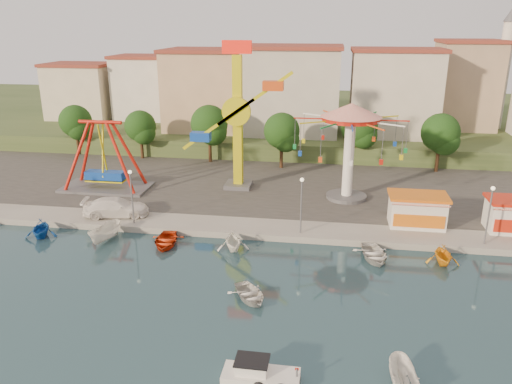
% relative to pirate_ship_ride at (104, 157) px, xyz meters
% --- Properties ---
extents(ground, '(200.00, 200.00, 0.00)m').
position_rel_pirate_ship_ride_xyz_m(ground, '(15.11, -22.45, -4.39)').
color(ground, '#142B37').
rests_on(ground, ground).
extents(quay_deck, '(200.00, 100.00, 0.60)m').
position_rel_pirate_ship_ride_xyz_m(quay_deck, '(15.11, 39.55, -4.09)').
color(quay_deck, '#9E998E').
rests_on(quay_deck, ground).
extents(asphalt_pad, '(90.00, 28.00, 0.01)m').
position_rel_pirate_ship_ride_xyz_m(asphalt_pad, '(15.11, 7.55, -3.79)').
color(asphalt_pad, '#4C4944').
rests_on(asphalt_pad, quay_deck).
extents(hill_terrace, '(200.00, 60.00, 3.00)m').
position_rel_pirate_ship_ride_xyz_m(hill_terrace, '(15.11, 44.55, -2.89)').
color(hill_terrace, '#384C26').
rests_on(hill_terrace, ground).
extents(pirate_ship_ride, '(10.00, 5.00, 8.00)m').
position_rel_pirate_ship_ride_xyz_m(pirate_ship_ride, '(0.00, 0.00, 0.00)').
color(pirate_ship_ride, '#59595E').
rests_on(pirate_ship_ride, quay_deck).
extents(kamikaze_tower, '(8.36, 3.10, 16.50)m').
position_rel_pirate_ship_ride_xyz_m(kamikaze_tower, '(15.46, 2.67, 3.99)').
color(kamikaze_tower, '#59595E').
rests_on(kamikaze_tower, quay_deck).
extents(wave_swinger, '(11.60, 11.60, 10.40)m').
position_rel_pirate_ship_ride_xyz_m(wave_swinger, '(27.43, 0.85, 3.80)').
color(wave_swinger, '#59595E').
rests_on(wave_swinger, quay_deck).
extents(booth_left, '(5.40, 3.78, 3.08)m').
position_rel_pirate_ship_ride_xyz_m(booth_left, '(33.81, -5.96, -2.23)').
color(booth_left, white).
rests_on(booth_left, quay_deck).
extents(lamp_post_1, '(0.14, 0.14, 5.00)m').
position_rel_pirate_ship_ride_xyz_m(lamp_post_1, '(7.11, -9.45, -1.29)').
color(lamp_post_1, '#59595E').
rests_on(lamp_post_1, quay_deck).
extents(lamp_post_2, '(0.14, 0.14, 5.00)m').
position_rel_pirate_ship_ride_xyz_m(lamp_post_2, '(23.11, -9.45, -1.29)').
color(lamp_post_2, '#59595E').
rests_on(lamp_post_2, quay_deck).
extents(lamp_post_3, '(0.14, 0.14, 5.00)m').
position_rel_pirate_ship_ride_xyz_m(lamp_post_3, '(39.11, -9.45, -1.29)').
color(lamp_post_3, '#59595E').
rests_on(lamp_post_3, quay_deck).
extents(tree_0, '(4.60, 4.60, 7.19)m').
position_rel_pirate_ship_ride_xyz_m(tree_0, '(-10.89, 14.53, 1.08)').
color(tree_0, '#382314').
rests_on(tree_0, quay_deck).
extents(tree_1, '(4.35, 4.35, 6.80)m').
position_rel_pirate_ship_ride_xyz_m(tree_1, '(-0.89, 13.79, 0.81)').
color(tree_1, '#382314').
rests_on(tree_1, quay_deck).
extents(tree_2, '(5.02, 5.02, 7.85)m').
position_rel_pirate_ship_ride_xyz_m(tree_2, '(9.11, 13.36, 1.52)').
color(tree_2, '#382314').
rests_on(tree_2, quay_deck).
extents(tree_3, '(4.68, 4.68, 7.32)m').
position_rel_pirate_ship_ride_xyz_m(tree_3, '(19.11, 11.92, 1.16)').
color(tree_3, '#382314').
rests_on(tree_3, quay_deck).
extents(tree_4, '(4.86, 4.86, 7.60)m').
position_rel_pirate_ship_ride_xyz_m(tree_4, '(29.11, 14.91, 1.35)').
color(tree_4, '#382314').
rests_on(tree_4, quay_deck).
extents(tree_5, '(4.83, 4.83, 7.54)m').
position_rel_pirate_ship_ride_xyz_m(tree_5, '(39.11, 13.09, 1.31)').
color(tree_5, '#382314').
rests_on(tree_5, quay_deck).
extents(building_0, '(9.26, 9.53, 11.87)m').
position_rel_pirate_ship_ride_xyz_m(building_0, '(-18.26, 23.62, 4.54)').
color(building_0, beige).
rests_on(building_0, hill_terrace).
extents(building_1, '(12.33, 9.01, 8.63)m').
position_rel_pirate_ship_ride_xyz_m(building_1, '(-6.22, 28.94, 2.92)').
color(building_1, silver).
rests_on(building_1, hill_terrace).
extents(building_2, '(11.95, 9.28, 11.23)m').
position_rel_pirate_ship_ride_xyz_m(building_2, '(6.92, 29.51, 4.22)').
color(building_2, tan).
rests_on(building_2, hill_terrace).
extents(building_3, '(12.59, 10.50, 9.20)m').
position_rel_pirate_ship_ride_xyz_m(building_3, '(20.71, 26.36, 3.20)').
color(building_3, beige).
rests_on(building_3, hill_terrace).
extents(building_4, '(10.75, 9.23, 9.24)m').
position_rel_pirate_ship_ride_xyz_m(building_4, '(34.18, 29.76, 3.22)').
color(building_4, beige).
rests_on(building_4, hill_terrace).
extents(building_5, '(12.77, 10.96, 11.21)m').
position_rel_pirate_ship_ride_xyz_m(building_5, '(47.48, 27.89, 4.21)').
color(building_5, tan).
rests_on(building_5, hill_terrace).
extents(minaret, '(2.80, 2.80, 18.00)m').
position_rel_pirate_ship_ride_xyz_m(minaret, '(51.11, 31.55, 8.15)').
color(minaret, silver).
rests_on(minaret, hill_terrace).
extents(cabin_motorboat, '(4.28, 1.76, 1.50)m').
position_rel_pirate_ship_ride_xyz_m(cabin_motorboat, '(22.16, -29.13, -3.99)').
color(cabin_motorboat, white).
rests_on(cabin_motorboat, ground).
extents(rowboat_a, '(4.15, 4.46, 0.75)m').
position_rel_pirate_ship_ride_xyz_m(rowboat_a, '(20.24, -20.56, -4.02)').
color(rowboat_a, silver).
rests_on(rowboat_a, ground).
extents(skiff, '(1.63, 3.75, 1.41)m').
position_rel_pirate_ship_ride_xyz_m(skiff, '(29.96, -28.63, -3.69)').
color(skiff, white).
rests_on(skiff, ground).
extents(van, '(6.74, 3.90, 1.84)m').
position_rel_pirate_ship_ride_xyz_m(van, '(4.70, -7.96, -2.88)').
color(van, white).
rests_on(van, quay_deck).
extents(moored_boat_1, '(3.71, 4.01, 1.74)m').
position_rel_pirate_ship_ride_xyz_m(moored_boat_1, '(-0.66, -12.65, -3.52)').
color(moored_boat_1, '#124BA2').
rests_on(moored_boat_1, ground).
extents(moored_boat_2, '(2.45, 4.38, 1.60)m').
position_rel_pirate_ship_ride_xyz_m(moored_boat_2, '(5.67, -12.65, -3.59)').
color(moored_boat_2, silver).
rests_on(moored_boat_2, ground).
extents(moored_boat_3, '(3.46, 4.46, 0.85)m').
position_rel_pirate_ship_ride_xyz_m(moored_boat_3, '(11.31, -12.65, -3.97)').
color(moored_boat_3, red).
rests_on(moored_boat_3, ground).
extents(moored_boat_4, '(3.66, 3.95, 1.71)m').
position_rel_pirate_ship_ride_xyz_m(moored_boat_4, '(17.43, -12.65, -3.54)').
color(moored_boat_4, white).
rests_on(moored_boat_4, ground).
extents(moored_boat_6, '(3.74, 4.70, 0.87)m').
position_rel_pirate_ship_ride_xyz_m(moored_boat_6, '(29.51, -12.65, -3.96)').
color(moored_boat_6, silver).
rests_on(moored_boat_6, ground).
extents(moored_boat_7, '(2.75, 3.16, 1.64)m').
position_rel_pirate_ship_ride_xyz_m(moored_boat_7, '(35.03, -12.65, -3.58)').
color(moored_boat_7, orange).
rests_on(moored_boat_7, ground).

